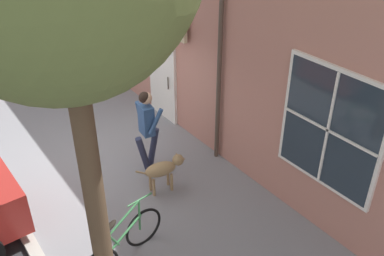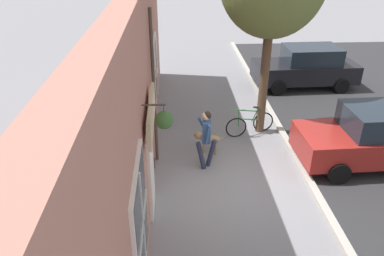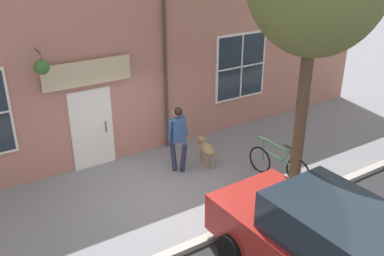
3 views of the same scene
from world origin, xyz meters
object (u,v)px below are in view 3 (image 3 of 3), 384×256
(dog_on_leash, at_px, (206,148))
(leaning_bicycle, at_px, (278,164))
(pedestrian_walking, at_px, (178,133))
(parked_car_mid_block, at_px, (328,249))

(dog_on_leash, relative_size, leaning_bicycle, 0.60)
(pedestrian_walking, height_order, parked_car_mid_block, pedestrian_walking)
(pedestrian_walking, bearing_deg, parked_car_mid_block, -0.55)
(pedestrian_walking, relative_size, dog_on_leash, 1.74)
(dog_on_leash, distance_m, leaning_bicycle, 1.90)
(dog_on_leash, xyz_separation_m, parked_car_mid_block, (4.72, -0.81, 0.38))
(pedestrian_walking, xyz_separation_m, parked_car_mid_block, (4.84, -0.05, -0.19))
(leaning_bicycle, bearing_deg, parked_car_mid_block, -31.45)
(pedestrian_walking, xyz_separation_m, leaning_bicycle, (1.62, 1.92, -0.69))
(pedestrian_walking, distance_m, dog_on_leash, 0.97)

